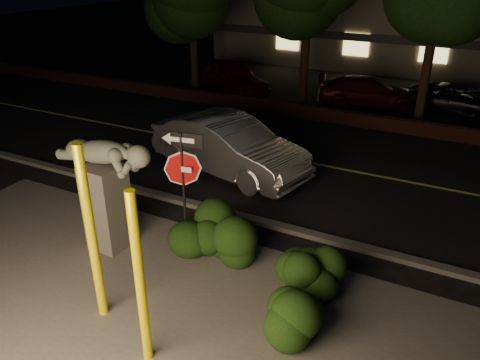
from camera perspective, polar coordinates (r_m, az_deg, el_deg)
name	(u,v)px	position (r m, az deg, el deg)	size (l,w,h in m)	color
ground	(335,134)	(17.75, 11.53, 5.51)	(90.00, 90.00, 0.00)	black
patio	(157,318)	(8.99, -10.11, -16.29)	(14.00, 6.00, 0.02)	#4C4944
road	(308,163)	(15.07, 8.23, 2.11)	(80.00, 8.00, 0.01)	black
lane_marking	(308,162)	(15.06, 8.23, 2.15)	(80.00, 0.12, 0.01)	#BBB94A
curb	(251,219)	(11.64, 1.36, -4.80)	(80.00, 0.25, 0.12)	#4C4944
brick_wall	(346,118)	(18.86, 12.75, 7.40)	(40.00, 0.35, 0.50)	#3F1D14
parking_lot	(377,90)	(24.29, 16.40, 10.45)	(40.00, 12.00, 0.01)	black
building	(411,28)	(31.68, 20.10, 17.03)	(22.00, 10.20, 4.00)	gray
yellow_pole_left	(92,236)	(8.36, -17.64, -6.54)	(0.17, 0.17, 3.35)	#FCE508
yellow_pole_right	(140,282)	(7.34, -12.10, -12.04)	(0.15, 0.15, 3.08)	#FFE300
signpost	(183,169)	(9.78, -7.01, 1.33)	(0.92, 0.21, 2.76)	black
sculpture	(105,181)	(10.35, -16.13, -0.14)	(2.48, 0.81, 2.65)	#4C4944
hedge_center	(223,232)	(10.18, -2.14, -6.34)	(2.19, 1.02, 1.14)	black
hedge_right	(298,262)	(9.35, 7.14, -9.92)	(1.68, 0.90, 1.10)	black
hedge_far_right	(297,319)	(8.18, 6.98, -16.42)	(1.45, 0.91, 1.01)	black
silver_sedan	(229,146)	(13.99, -1.40, 4.18)	(1.78, 5.10, 1.68)	silver
parked_car_red	(232,77)	(22.79, -1.01, 12.47)	(1.79, 4.45, 1.52)	#650309
parked_car_darkred	(369,92)	(21.36, 15.42, 10.32)	(1.78, 4.37, 1.27)	#3D0911
parked_car_dark	(462,100)	(21.64, 25.41, 8.84)	(1.96, 4.25, 1.18)	black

